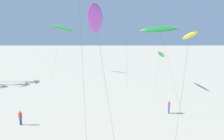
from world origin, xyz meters
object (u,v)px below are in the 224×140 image
object	(u,v)px
person_near_right	(21,117)
flying_kite_5	(97,21)
person_mid_field	(169,107)
flying_kite_1	(63,28)
flying_kite_8	(162,54)
flying_kite_0	(190,35)
flying_kite_6	(160,29)

from	to	relation	value
person_near_right	flying_kite_5	bearing A→B (deg)	-33.97
flying_kite_5	person_mid_field	bearing A→B (deg)	48.37
flying_kite_1	flying_kite_5	bearing A→B (deg)	-73.46
flying_kite_1	flying_kite_8	xyz separation A→B (m)	(21.69, -14.82, -4.91)
flying_kite_0	flying_kite_1	distance (m)	40.63
flying_kite_5	flying_kite_8	distance (m)	25.94
flying_kite_6	flying_kite_1	bearing A→B (deg)	127.77
flying_kite_8	person_near_right	xyz separation A→B (m)	(-19.64, -16.96, -5.29)
flying_kite_0	person_near_right	size ratio (longest dim) A/B	6.40
flying_kite_6	flying_kite_0	bearing A→B (deg)	-88.64
flying_kite_8	person_near_right	distance (m)	26.49
flying_kite_5	flying_kite_6	bearing A→B (deg)	59.49
flying_kite_1	flying_kite_6	xyz separation A→B (m)	(19.13, -24.69, -0.29)
flying_kite_6	flying_kite_8	xyz separation A→B (m)	(2.56, 9.87, -4.62)
flying_kite_0	flying_kite_1	xyz separation A→B (m)	(-19.39, 35.69, 0.87)
person_near_right	person_mid_field	xyz separation A→B (m)	(17.88, 3.51, -0.03)
flying_kite_1	person_near_right	bearing A→B (deg)	-86.31
flying_kite_5	flying_kite_1	bearing A→B (deg)	106.54
flying_kite_0	person_mid_field	size ratio (longest dim) A/B	6.61
flying_kite_0	flying_kite_8	size ratio (longest dim) A/B	1.47
person_mid_field	flying_kite_6	bearing A→B (deg)	102.67
person_near_right	flying_kite_0	bearing A→B (deg)	-12.73
flying_kite_5	flying_kite_8	xyz separation A→B (m)	(10.41, 23.18, -5.22)
flying_kite_0	person_mid_field	xyz separation A→B (m)	(0.54, 7.43, -9.36)
flying_kite_1	person_near_right	distance (m)	33.43
flying_kite_8	person_mid_field	xyz separation A→B (m)	(-1.76, -13.45, -5.31)
person_near_right	flying_kite_1	bearing A→B (deg)	93.69
person_mid_field	flying_kite_1	bearing A→B (deg)	125.19
flying_kite_0	person_mid_field	bearing A→B (deg)	85.82
flying_kite_0	flying_kite_8	bearing A→B (deg)	83.71
flying_kite_0	flying_kite_8	xyz separation A→B (m)	(2.30, 20.88, -4.04)
flying_kite_1	flying_kite_6	size ratio (longest dim) A/B	1.07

